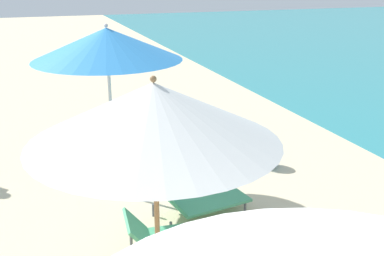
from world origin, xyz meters
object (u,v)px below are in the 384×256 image
at_px(lounger_second_shoreside, 174,235).
at_px(lounger_farthest_shoreside, 155,145).
at_px(umbrella_second, 154,113).
at_px(umbrella_farthest, 107,44).
at_px(lounger_farthest_inland, 197,199).
at_px(cooler_box, 211,130).
at_px(beach_ball, 270,157).

bearing_deg(lounger_second_shoreside, lounger_farthest_shoreside, 84.54).
bearing_deg(umbrella_second, umbrella_farthest, 87.53).
distance_m(lounger_farthest_inland, cooler_box, 3.52).
relative_size(umbrella_second, umbrella_farthest, 0.96).
distance_m(cooler_box, beach_ball, 1.95).
bearing_deg(cooler_box, lounger_second_shoreside, -117.70).
relative_size(lounger_second_shoreside, lounger_farthest_shoreside, 0.90).
bearing_deg(umbrella_farthest, cooler_box, 39.04).
relative_size(umbrella_second, lounger_farthest_shoreside, 1.72).
bearing_deg(cooler_box, umbrella_farthest, -140.96).
xyz_separation_m(cooler_box, beach_ball, (0.42, -1.91, 0.03)).
bearing_deg(beach_ball, umbrella_second, -132.82).
bearing_deg(cooler_box, lounger_farthest_inland, -115.26).
bearing_deg(lounger_second_shoreside, cooler_box, 67.62).
height_order(umbrella_second, lounger_second_shoreside, umbrella_second).
relative_size(lounger_farthest_shoreside, beach_ball, 3.89).
height_order(umbrella_second, cooler_box, umbrella_second).
relative_size(umbrella_farthest, lounger_farthest_shoreside, 1.80).
relative_size(lounger_farthest_shoreside, lounger_farthest_inland, 1.01).
relative_size(lounger_second_shoreside, umbrella_farthest, 0.50).
bearing_deg(lounger_second_shoreside, beach_ball, 45.45).
height_order(lounger_farthest_shoreside, lounger_farthest_inland, lounger_farthest_inland).
distance_m(umbrella_farthest, lounger_farthest_shoreside, 2.73).
height_order(lounger_second_shoreside, lounger_farthest_inland, lounger_farthest_inland).
xyz_separation_m(umbrella_second, cooler_box, (2.66, 5.23, -2.14)).
relative_size(umbrella_farthest, beach_ball, 7.00).
height_order(lounger_second_shoreside, beach_ball, lounger_second_shoreside).
xyz_separation_m(umbrella_farthest, cooler_box, (2.53, 2.05, -2.30)).
distance_m(lounger_second_shoreside, cooler_box, 4.58).
bearing_deg(umbrella_second, lounger_second_shoreside, 65.61).
height_order(lounger_second_shoreside, cooler_box, lounger_second_shoreside).
bearing_deg(cooler_box, lounger_farthest_shoreside, -152.76).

